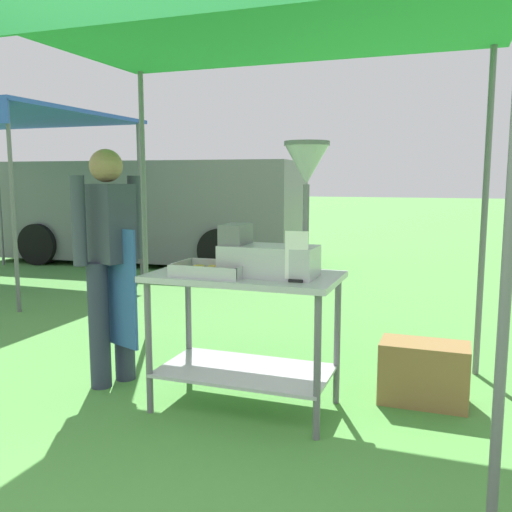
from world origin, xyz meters
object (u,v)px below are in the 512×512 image
(donut_tray, at_px, (212,271))
(donut_fryer, at_px, (278,229))
(stall_canopy, at_px, (250,32))
(menu_sign, at_px, (297,260))
(donut_cart, at_px, (245,312))
(vendor, at_px, (110,255))
(supply_crate, at_px, (424,373))
(van_grey, at_px, (152,210))

(donut_tray, xyz_separation_m, donut_fryer, (0.38, 0.08, 0.25))
(stall_canopy, xyz_separation_m, menu_sign, (0.37, -0.26, -1.30))
(donut_tray, distance_m, menu_sign, 0.55)
(donut_cart, xyz_separation_m, vendor, (-1.01, 0.08, 0.29))
(stall_canopy, height_order, donut_fryer, stall_canopy)
(supply_crate, bearing_deg, donut_fryer, -149.89)
(donut_tray, bearing_deg, donut_fryer, 11.30)
(stall_canopy, relative_size, donut_tray, 6.71)
(donut_cart, relative_size, vendor, 0.71)
(donut_fryer, relative_size, supply_crate, 1.42)
(menu_sign, distance_m, van_grey, 6.85)
(donut_tray, bearing_deg, vendor, 167.80)
(donut_cart, bearing_deg, donut_tray, -149.17)
(donut_fryer, relative_size, van_grey, 0.15)
(stall_canopy, distance_m, donut_tray, 1.42)
(vendor, distance_m, supply_crate, 2.20)
(supply_crate, bearing_deg, menu_sign, -137.70)
(donut_fryer, height_order, supply_crate, donut_fryer)
(donut_cart, height_order, donut_fryer, donut_fryer)
(donut_cart, relative_size, menu_sign, 4.02)
(donut_fryer, xyz_separation_m, van_grey, (-3.97, 5.34, -0.25))
(donut_tray, xyz_separation_m, menu_sign, (0.53, -0.06, 0.10))
(supply_crate, relative_size, van_grey, 0.10)
(donut_cart, distance_m, donut_tray, 0.32)
(donut_cart, distance_m, menu_sign, 0.54)
(stall_canopy, bearing_deg, donut_cart, -90.00)
(stall_canopy, relative_size, van_grey, 0.56)
(stall_canopy, distance_m, donut_fryer, 1.17)
(vendor, bearing_deg, menu_sign, -9.84)
(donut_fryer, distance_m, supply_crate, 1.33)
(vendor, xyz_separation_m, van_grey, (-2.74, 5.23, -0.03))
(menu_sign, xyz_separation_m, supply_crate, (0.67, 0.61, -0.77))
(supply_crate, bearing_deg, stall_canopy, -161.10)
(van_grey, bearing_deg, vendor, -62.36)
(vendor, bearing_deg, van_grey, 117.64)
(donut_fryer, height_order, vendor, donut_fryer)
(donut_cart, distance_m, supply_crate, 1.21)
(stall_canopy, xyz_separation_m, vendor, (-1.01, -0.02, -1.36))
(menu_sign, xyz_separation_m, van_grey, (-4.12, 5.47, -0.09))
(stall_canopy, distance_m, van_grey, 6.57)
(donut_cart, xyz_separation_m, van_grey, (-3.75, 5.32, 0.27))
(stall_canopy, bearing_deg, vendor, -179.07)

